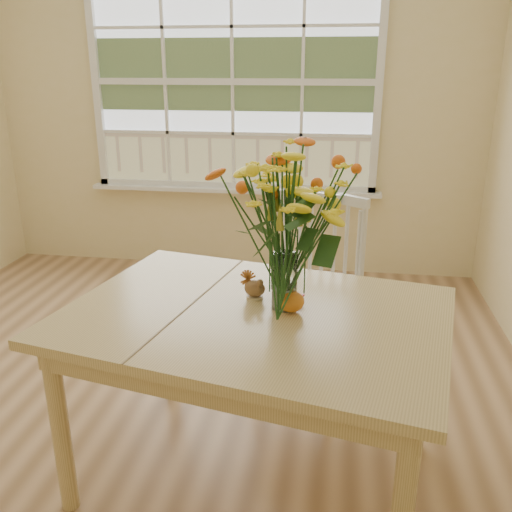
# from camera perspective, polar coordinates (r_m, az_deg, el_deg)

# --- Properties ---
(floor) EXTENTS (4.00, 4.50, 0.01)m
(floor) POSITION_cam_1_polar(r_m,az_deg,el_deg) (2.87, -10.90, -16.69)
(floor) COLOR #916A46
(floor) RESTS_ON ground
(wall_back) EXTENTS (4.00, 0.02, 2.70)m
(wall_back) POSITION_cam_1_polar(r_m,az_deg,el_deg) (4.51, -2.36, 15.34)
(wall_back) COLOR beige
(wall_back) RESTS_ON floor
(window) EXTENTS (2.42, 0.12, 1.74)m
(window) POSITION_cam_1_polar(r_m,az_deg,el_deg) (4.47, -2.49, 17.62)
(window) COLOR silver
(window) RESTS_ON wall_back
(dining_table) EXTENTS (1.62, 1.30, 0.77)m
(dining_table) POSITION_cam_1_polar(r_m,az_deg,el_deg) (2.14, -0.08, -8.06)
(dining_table) COLOR tan
(dining_table) RESTS_ON floor
(windsor_chair) EXTENTS (0.60, 0.59, 1.03)m
(windsor_chair) POSITION_cam_1_polar(r_m,az_deg,el_deg) (2.85, 6.06, -3.30)
(windsor_chair) COLOR white
(windsor_chair) RESTS_ON floor
(flower_vase) EXTENTS (0.47, 0.47, 0.56)m
(flower_vase) POSITION_cam_1_polar(r_m,az_deg,el_deg) (2.02, 3.13, 3.20)
(flower_vase) COLOR white
(flower_vase) RESTS_ON dining_table
(pumpkin) EXTENTS (0.10, 0.10, 0.08)m
(pumpkin) POSITION_cam_1_polar(r_m,az_deg,el_deg) (2.09, 3.72, -4.90)
(pumpkin) COLOR orange
(pumpkin) RESTS_ON dining_table
(turkey_figurine) EXTENTS (0.09, 0.07, 0.11)m
(turkey_figurine) POSITION_cam_1_polar(r_m,az_deg,el_deg) (2.20, -0.14, -3.45)
(turkey_figurine) COLOR #CCB78C
(turkey_figurine) RESTS_ON dining_table
(dark_gourd) EXTENTS (0.13, 0.07, 0.06)m
(dark_gourd) POSITION_cam_1_polar(r_m,az_deg,el_deg) (2.21, 2.79, -3.69)
(dark_gourd) COLOR #38160F
(dark_gourd) RESTS_ON dining_table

